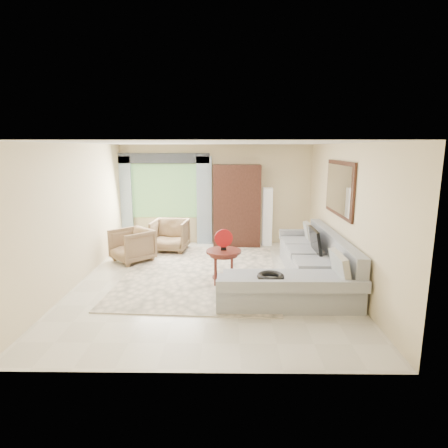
{
  "coord_description": "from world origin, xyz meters",
  "views": [
    {
      "loc": [
        0.34,
        -6.83,
        2.53
      ],
      "look_at": [
        0.25,
        0.35,
        1.05
      ],
      "focal_mm": 30.0,
      "sensor_mm": 36.0,
      "label": 1
    }
  ],
  "objects_px": {
    "potted_plant": "(137,236)",
    "floor_lamp": "(267,217)",
    "armoire": "(237,206)",
    "tv_screen": "(315,241)",
    "sectional_sofa": "(306,270)",
    "armchair_right": "(170,235)",
    "coffee_table": "(224,266)",
    "armchair_left": "(132,245)"
  },
  "relations": [
    {
      "from": "coffee_table",
      "to": "armchair_left",
      "type": "xyz_separation_m",
      "value": [
        -2.08,
        1.4,
        0.03
      ]
    },
    {
      "from": "floor_lamp",
      "to": "tv_screen",
      "type": "bearing_deg",
      "value": -74.01
    },
    {
      "from": "armchair_right",
      "to": "armoire",
      "type": "xyz_separation_m",
      "value": [
        1.66,
        0.57,
        0.66
      ]
    },
    {
      "from": "sectional_sofa",
      "to": "armoire",
      "type": "relative_size",
      "value": 1.65
    },
    {
      "from": "sectional_sofa",
      "to": "armchair_right",
      "type": "distance_m",
      "value": 3.71
    },
    {
      "from": "armchair_right",
      "to": "floor_lamp",
      "type": "height_order",
      "value": "floor_lamp"
    },
    {
      "from": "tv_screen",
      "to": "floor_lamp",
      "type": "height_order",
      "value": "floor_lamp"
    },
    {
      "from": "sectional_sofa",
      "to": "coffee_table",
      "type": "relative_size",
      "value": 5.3
    },
    {
      "from": "tv_screen",
      "to": "floor_lamp",
      "type": "xyz_separation_m",
      "value": [
        -0.7,
        2.44,
        0.03
      ]
    },
    {
      "from": "sectional_sofa",
      "to": "coffee_table",
      "type": "distance_m",
      "value": 1.53
    },
    {
      "from": "tv_screen",
      "to": "potted_plant",
      "type": "xyz_separation_m",
      "value": [
        -4.09,
        2.24,
        -0.45
      ]
    },
    {
      "from": "sectional_sofa",
      "to": "potted_plant",
      "type": "relative_size",
      "value": 6.29
    },
    {
      "from": "armchair_left",
      "to": "armoire",
      "type": "distance_m",
      "value": 2.87
    },
    {
      "from": "tv_screen",
      "to": "floor_lamp",
      "type": "distance_m",
      "value": 2.54
    },
    {
      "from": "floor_lamp",
      "to": "sectional_sofa",
      "type": "bearing_deg",
      "value": -81.67
    },
    {
      "from": "sectional_sofa",
      "to": "tv_screen",
      "type": "distance_m",
      "value": 0.73
    },
    {
      "from": "armoire",
      "to": "tv_screen",
      "type": "bearing_deg",
      "value": -57.81
    },
    {
      "from": "coffee_table",
      "to": "armchair_left",
      "type": "bearing_deg",
      "value": 146.04
    },
    {
      "from": "coffee_table",
      "to": "armchair_right",
      "type": "relative_size",
      "value": 0.76
    },
    {
      "from": "sectional_sofa",
      "to": "floor_lamp",
      "type": "distance_m",
      "value": 3.03
    },
    {
      "from": "tv_screen",
      "to": "armoire",
      "type": "relative_size",
      "value": 0.35
    },
    {
      "from": "sectional_sofa",
      "to": "armoire",
      "type": "height_order",
      "value": "armoire"
    },
    {
      "from": "armoire",
      "to": "armchair_left",
      "type": "bearing_deg",
      "value": -148.49
    },
    {
      "from": "armchair_left",
      "to": "coffee_table",
      "type": "bearing_deg",
      "value": 11.53
    },
    {
      "from": "potted_plant",
      "to": "coffee_table",
      "type": "bearing_deg",
      "value": -49.87
    },
    {
      "from": "armchair_right",
      "to": "armoire",
      "type": "distance_m",
      "value": 1.87
    },
    {
      "from": "armchair_left",
      "to": "potted_plant",
      "type": "relative_size",
      "value": 1.47
    },
    {
      "from": "tv_screen",
      "to": "potted_plant",
      "type": "height_order",
      "value": "tv_screen"
    },
    {
      "from": "sectional_sofa",
      "to": "floor_lamp",
      "type": "xyz_separation_m",
      "value": [
        -0.43,
        2.96,
        0.47
      ]
    },
    {
      "from": "coffee_table",
      "to": "floor_lamp",
      "type": "height_order",
      "value": "floor_lamp"
    },
    {
      "from": "potted_plant",
      "to": "armchair_left",
      "type": "bearing_deg",
      "value": -80.85
    },
    {
      "from": "sectional_sofa",
      "to": "potted_plant",
      "type": "height_order",
      "value": "sectional_sofa"
    },
    {
      "from": "armchair_left",
      "to": "armchair_right",
      "type": "xyz_separation_m",
      "value": [
        0.72,
        0.88,
        0.02
      ]
    },
    {
      "from": "armchair_right",
      "to": "armoire",
      "type": "height_order",
      "value": "armoire"
    },
    {
      "from": "armchair_left",
      "to": "sectional_sofa",
      "type": "bearing_deg",
      "value": 23.77
    },
    {
      "from": "potted_plant",
      "to": "armoire",
      "type": "height_order",
      "value": "armoire"
    },
    {
      "from": "armchair_left",
      "to": "floor_lamp",
      "type": "bearing_deg",
      "value": 71.02
    },
    {
      "from": "sectional_sofa",
      "to": "armoire",
      "type": "xyz_separation_m",
      "value": [
        -1.23,
        2.9,
        0.77
      ]
    },
    {
      "from": "coffee_table",
      "to": "floor_lamp",
      "type": "bearing_deg",
      "value": 69.35
    },
    {
      "from": "armoire",
      "to": "coffee_table",
      "type": "bearing_deg",
      "value": -95.99
    },
    {
      "from": "floor_lamp",
      "to": "coffee_table",
      "type": "bearing_deg",
      "value": -110.65
    },
    {
      "from": "potted_plant",
      "to": "floor_lamp",
      "type": "distance_m",
      "value": 3.43
    }
  ]
}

